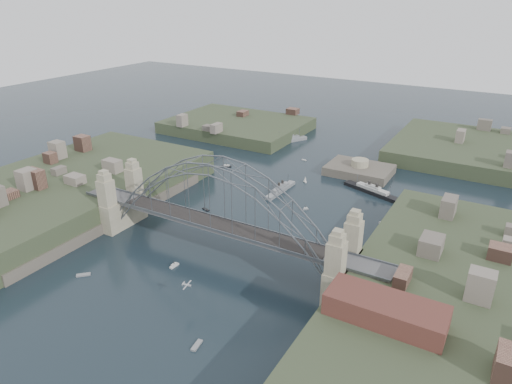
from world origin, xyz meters
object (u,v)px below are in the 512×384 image
(fort_island, at_px, (359,175))
(naval_cruiser_near, at_px, (281,190))
(ocean_liner, at_px, (372,191))
(bridge, at_px, (218,209))
(wharf_shed, at_px, (386,310))
(naval_cruiser_far, at_px, (289,140))

(fort_island, relative_size, naval_cruiser_near, 1.36)
(ocean_liner, bearing_deg, bridge, -110.96)
(wharf_shed, height_order, naval_cruiser_far, wharf_shed)
(fort_island, bearing_deg, naval_cruiser_near, -120.87)
(wharf_shed, distance_m, ocean_liner, 73.76)
(fort_island, xyz_separation_m, ocean_liner, (9.28, -14.44, 1.14))
(naval_cruiser_near, height_order, ocean_liner, ocean_liner)
(fort_island, xyz_separation_m, naval_cruiser_far, (-38.23, 21.30, 1.26))
(bridge, relative_size, wharf_shed, 4.20)
(naval_cruiser_far, height_order, ocean_liner, naval_cruiser_far)
(bridge, height_order, fort_island, bridge)
(bridge, bearing_deg, naval_cruiser_near, 96.47)
(wharf_shed, relative_size, naval_cruiser_near, 1.24)
(naval_cruiser_far, distance_m, ocean_liner, 59.45)
(bridge, distance_m, fort_island, 72.14)
(naval_cruiser_near, bearing_deg, fort_island, 59.13)
(bridge, distance_m, naval_cruiser_near, 43.79)
(fort_island, height_order, naval_cruiser_near, fort_island)
(bridge, height_order, ocean_liner, bridge)
(wharf_shed, distance_m, naval_cruiser_far, 126.90)
(bridge, bearing_deg, ocean_liner, 69.04)
(bridge, xyz_separation_m, naval_cruiser_near, (-4.76, 41.96, -11.58))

